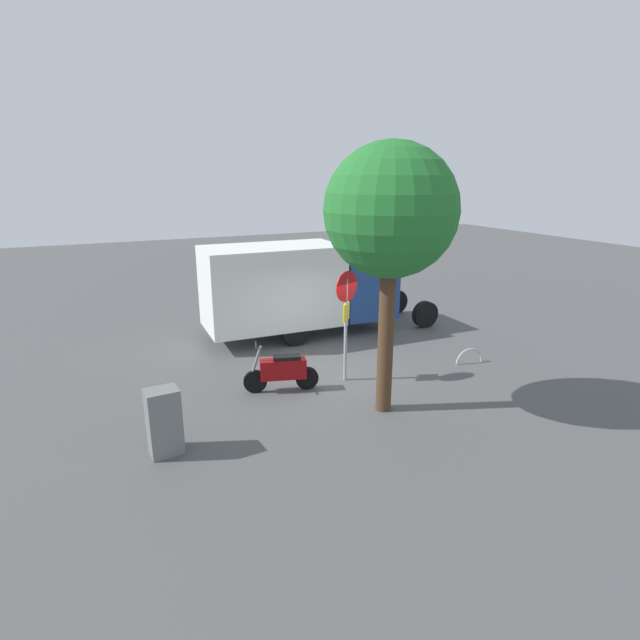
{
  "coord_description": "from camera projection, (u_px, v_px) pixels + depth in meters",
  "views": [
    {
      "loc": [
        5.38,
        10.94,
        5.07
      ],
      "look_at": [
        0.27,
        -0.07,
        1.49
      ],
      "focal_mm": 28.11,
      "sensor_mm": 36.0,
      "label": 1
    }
  ],
  "objects": [
    {
      "name": "street_tree",
      "position": [
        391.0,
        213.0,
        9.97
      ],
      "size": [
        2.72,
        2.72,
        5.71
      ],
      "color": "#47301E",
      "rests_on": "ground"
    },
    {
      "name": "bike_rack_hoop",
      "position": [
        469.0,
        363.0,
        13.9
      ],
      "size": [
        0.85,
        0.15,
        0.85
      ],
      "primitive_type": "torus",
      "rotation": [
        1.57,
        0.0,
        -0.12
      ],
      "color": "#B7B7BC",
      "rests_on": "ground"
    },
    {
      "name": "motorcycle",
      "position": [
        283.0,
        370.0,
        11.99
      ],
      "size": [
        1.77,
        0.74,
        1.2
      ],
      "rotation": [
        0.0,
        0.0,
        -0.27
      ],
      "color": "black",
      "rests_on": "ground"
    },
    {
      "name": "box_truck_near",
      "position": [
        301.0,
        286.0,
        15.91
      ],
      "size": [
        7.7,
        2.38,
        2.93
      ],
      "rotation": [
        0.0,
        0.0,
        3.12
      ],
      "color": "black",
      "rests_on": "ground"
    },
    {
      "name": "ground_plane",
      "position": [
        330.0,
        374.0,
        13.12
      ],
      "size": [
        60.0,
        60.0,
        0.0
      ],
      "primitive_type": "plane",
      "color": "#4B4C4D"
    },
    {
      "name": "stop_sign",
      "position": [
        346.0,
        309.0,
        12.21
      ],
      "size": [
        0.71,
        0.33,
        2.82
      ],
      "color": "#9E9EA3",
      "rests_on": "ground"
    },
    {
      "name": "utility_cabinet",
      "position": [
        164.0,
        422.0,
        9.26
      ],
      "size": [
        0.63,
        0.52,
        1.29
      ],
      "primitive_type": "cube",
      "rotation": [
        0.0,
        0.0,
        0.08
      ],
      "color": "slate",
      "rests_on": "ground"
    }
  ]
}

